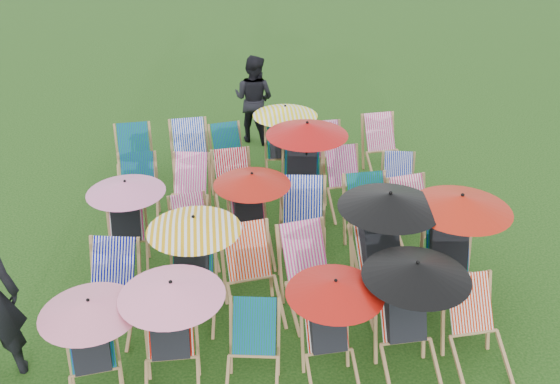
{
  "coord_description": "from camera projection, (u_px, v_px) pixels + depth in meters",
  "views": [
    {
      "loc": [
        -0.73,
        -6.97,
        4.9
      ],
      "look_at": [
        0.08,
        0.23,
        0.9
      ],
      "focal_mm": 40.0,
      "sensor_mm": 36.0,
      "label": 1
    }
  ],
  "objects": [
    {
      "name": "ground",
      "position": [
        276.0,
        258.0,
        8.5
      ],
      "size": [
        100.0,
        100.0,
        0.0
      ],
      "primitive_type": "plane",
      "color": "black",
      "rests_on": "ground"
    },
    {
      "name": "deckchair_0",
      "position": [
        92.0,
        351.0,
        6.07
      ],
      "size": [
        0.98,
        1.05,
        1.16
      ],
      "rotation": [
        0.0,
        0.0,
        0.15
      ],
      "color": "#A57C4D",
      "rests_on": "ground"
    },
    {
      "name": "deckchair_1",
      "position": [
        171.0,
        336.0,
        6.18
      ],
      "size": [
        1.05,
        1.09,
        1.25
      ],
      "rotation": [
        0.0,
        0.0,
        0.0
      ],
      "color": "#A57C4D",
      "rests_on": "ground"
    },
    {
      "name": "deckchair_2",
      "position": [
        253.0,
        355.0,
        6.28
      ],
      "size": [
        0.68,
        0.86,
        0.86
      ],
      "rotation": [
        0.0,
        0.0,
        -0.16
      ],
      "color": "#A57C4D",
      "rests_on": "ground"
    },
    {
      "name": "deckchair_3",
      "position": [
        332.0,
        331.0,
        6.3
      ],
      "size": [
        0.99,
        1.05,
        1.18
      ],
      "rotation": [
        0.0,
        0.0,
        0.07
      ],
      "color": "#A57C4D",
      "rests_on": "ground"
    },
    {
      "name": "deckchair_4",
      "position": [
        411.0,
        318.0,
        6.38
      ],
      "size": [
        1.1,
        1.16,
        1.3
      ],
      "rotation": [
        0.0,
        0.0,
        0.05
      ],
      "color": "#A57C4D",
      "rests_on": "ground"
    },
    {
      "name": "deckchair_5",
      "position": [
        478.0,
        331.0,
        6.55
      ],
      "size": [
        0.67,
        0.88,
        0.91
      ],
      "rotation": [
        0.0,
        0.0,
        0.08
      ],
      "color": "#A57C4D",
      "rests_on": "ground"
    },
    {
      "name": "deckchair_6",
      "position": [
        108.0,
        292.0,
        7.08
      ],
      "size": [
        0.78,
        0.98,
        0.96
      ],
      "rotation": [
        0.0,
        0.0,
        -0.18
      ],
      "color": "#A57C4D",
      "rests_on": "ground"
    },
    {
      "name": "deckchair_7",
      "position": [
        192.0,
        266.0,
        7.18
      ],
      "size": [
        1.08,
        1.14,
        1.28
      ],
      "rotation": [
        0.0,
        0.0,
        -0.11
      ],
      "color": "#A57C4D",
      "rests_on": "ground"
    },
    {
      "name": "deckchair_8",
      "position": [
        252.0,
        276.0,
        7.32
      ],
      "size": [
        0.78,
        0.99,
        0.98
      ],
      "rotation": [
        0.0,
        0.0,
        0.16
      ],
      "color": "#A57C4D",
      "rests_on": "ground"
    },
    {
      "name": "deckchair_9",
      "position": [
        311.0,
        275.0,
        7.34
      ],
      "size": [
        0.81,
        1.01,
        0.98
      ],
      "rotation": [
        0.0,
        0.0,
        0.19
      ],
      "color": "#A57C4D",
      "rests_on": "ground"
    },
    {
      "name": "deckchair_10",
      "position": [
        386.0,
        248.0,
        7.37
      ],
      "size": [
        1.21,
        1.31,
        1.43
      ],
      "rotation": [
        0.0,
        0.0,
        0.17
      ],
      "color": "#A57C4D",
      "rests_on": "ground"
    },
    {
      "name": "deckchair_11",
      "position": [
        452.0,
        249.0,
        7.38
      ],
      "size": [
        1.19,
        1.27,
        1.41
      ],
      "rotation": [
        0.0,
        0.0,
        -0.18
      ],
      "color": "#A57C4D",
      "rests_on": "ground"
    },
    {
      "name": "deckchair_12",
      "position": [
        126.0,
        223.0,
        8.09
      ],
      "size": [
        1.01,
        1.06,
        1.2
      ],
      "rotation": [
        0.0,
        0.0,
        0.04
      ],
      "color": "#A57C4D",
      "rests_on": "ground"
    },
    {
      "name": "deckchair_13",
      "position": [
        193.0,
        234.0,
        8.27
      ],
      "size": [
        0.7,
        0.86,
        0.84
      ],
      "rotation": [
        0.0,
        0.0,
        0.21
      ],
      "color": "#A57C4D",
      "rests_on": "ground"
    },
    {
      "name": "deckchair_14",
      "position": [
        251.0,
        215.0,
        8.26
      ],
      "size": [
        1.02,
        1.09,
        1.21
      ],
      "rotation": [
        0.0,
        0.0,
        0.1
      ],
      "color": "#A57C4D",
      "rests_on": "ground"
    },
    {
      "name": "deckchair_15",
      "position": [
        303.0,
        224.0,
        8.32
      ],
      "size": [
        0.79,
        1.01,
        1.01
      ],
      "rotation": [
        0.0,
        0.0,
        -0.14
      ],
      "color": "#A57C4D",
      "rests_on": "ground"
    },
    {
      "name": "deckchair_16",
      "position": [
        371.0,
        219.0,
        8.43
      ],
      "size": [
        0.72,
        0.96,
        1.0
      ],
      "rotation": [
        0.0,
        0.0,
        0.06
      ],
      "color": "#A57C4D",
      "rests_on": "ground"
    },
    {
      "name": "deckchair_17",
      "position": [
        417.0,
        219.0,
        8.5
      ],
      "size": [
        0.77,
        0.96,
        0.94
      ],
      "rotation": [
        0.0,
        0.0,
        0.19
      ],
      "color": "#A57C4D",
      "rests_on": "ground"
    },
    {
      "name": "deckchair_18",
      "position": [
        138.0,
        192.0,
        9.18
      ],
      "size": [
        0.63,
        0.87,
        0.93
      ],
      "rotation": [
        0.0,
        0.0,
        0.01
      ],
      "color": "#A57C4D",
      "rests_on": "ground"
    },
    {
      "name": "deckchair_19",
      "position": [
        189.0,
        192.0,
        9.21
      ],
      "size": [
        0.74,
        0.93,
        0.91
      ],
      "rotation": [
        0.0,
        0.0,
        -0.17
      ],
      "color": "#A57C4D",
      "rests_on": "ground"
    },
    {
      "name": "deckchair_20",
      "position": [
        235.0,
        189.0,
        9.23
      ],
      "size": [
        0.72,
        0.94,
        0.95
      ],
      "rotation": [
        0.0,
        0.0,
        0.11
      ],
      "color": "#A57C4D",
      "rests_on": "ground"
    },
    {
      "name": "deckchair_21",
      "position": [
        303.0,
        168.0,
        9.22
      ],
      "size": [
        1.21,
        1.28,
        1.43
      ],
      "rotation": [
        0.0,
        0.0,
        -0.16
      ],
      "color": "#A57C4D",
      "rests_on": "ground"
    },
    {
      "name": "deckchair_22",
      "position": [
        346.0,
        183.0,
        9.44
      ],
      "size": [
        0.67,
        0.89,
        0.91
      ],
      "rotation": [
        0.0,
        0.0,
        0.09
      ],
      "color": "#A57C4D",
      "rests_on": "ground"
    },
    {
      "name": "deckchair_23",
      "position": [
        398.0,
        186.0,
        9.47
      ],
      "size": [
        0.68,
        0.84,
        0.82
      ],
      "rotation": [
        0.0,
        0.0,
        -0.21
      ],
      "color": "#A57C4D",
      "rests_on": "ground"
    },
    {
      "name": "deckchair_24",
      "position": [
        135.0,
        160.0,
        10.1
      ],
      "size": [
        0.71,
        0.93,
        0.96
      ],
      "rotation": [
        0.0,
        0.0,
        0.08
      ],
      "color": "#A57C4D",
      "rests_on": "ground"
    },
    {
      "name": "deckchair_25",
      "position": [
        191.0,
        157.0,
        10.14
      ],
      "size": [
        0.75,
        0.98,
        1.01
      ],
      "rotation": [
        0.0,
        0.0,
        0.09
      ],
      "color": "#A57C4D",
      "rests_on": "ground"
    },
    {
      "name": "deckchair_26",
      "position": [
        230.0,
        156.0,
        10.33
      ],
      "size": [
        0.72,
        0.9,
        0.88
      ],
      "rotation": [
        0.0,
        0.0,
        0.19
      ],
      "color": "#A57C4D",
      "rests_on": "ground"
    },
    {
      "name": "deckchair_27",
      "position": [
        283.0,
        142.0,
        10.26
      ],
      "size": [
        1.06,
        1.1,
        1.26
      ],
      "rotation": [
        0.0,
        0.0,
        -0.03
      ],
      "color": "#A57C4D",
      "rests_on": "ground"
    },
    {
      "name": "deckchair_28",
      "position": [
        329.0,
        154.0,
        10.39
      ],
      "size": [
        0.63,
        0.85,
        0.88
      ],
      "rotation": [
        0.0,
        0.0,
        0.06
      ],
      "color": "#A57C4D",
      "rests_on": "ground"
    },
    {
      "name": "deckchair_29",
      "position": [
        384.0,
        148.0,
        10.53
      ],
      "size": [
        0.71,
        0.92,
        0.94
      ],
      "rotation": [
        0.0,
        0.0,
        0.1
      ],
      "color": "#A57C4D",
      "rests_on": "ground"
    },
    {
      "name": "person_rear",
      "position": [
        254.0,
        99.0,
        11.58
      ],
      "size": [
        1.01,
        0.95,
        1.65
      ],
      "primitive_type": "imported",
      "rotation": [
        0.0,
        0.0,
        2.59
      ],
      "color": "black",
      "rests_on": "ground"
    }
  ]
}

